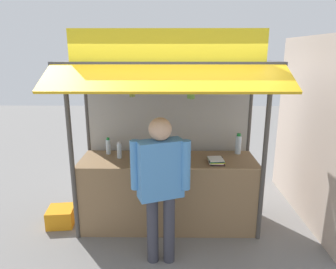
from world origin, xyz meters
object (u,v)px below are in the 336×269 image
(magazine_stack_far_left, at_px, (216,161))
(vendor_person, at_px, (160,179))
(water_bottle_back_right, at_px, (119,150))
(magazine_stack_mid_left, at_px, (149,160))
(plastic_crate, at_px, (61,216))
(water_bottle_right, at_px, (108,146))
(banana_bunch_inner_right, at_px, (191,92))
(banana_bunch_rightmost, at_px, (132,91))
(water_bottle_rear_center, at_px, (238,144))

(magazine_stack_far_left, height_order, vendor_person, vendor_person)
(water_bottle_back_right, height_order, magazine_stack_mid_left, water_bottle_back_right)
(water_bottle_back_right, relative_size, magazine_stack_far_left, 0.94)
(magazine_stack_far_left, bearing_deg, vendor_person, -136.41)
(water_bottle_back_right, xyz_separation_m, vendor_person, (0.60, -0.87, -0.04))
(water_bottle_back_right, bearing_deg, plastic_crate, -173.81)
(magazine_stack_far_left, bearing_deg, magazine_stack_mid_left, 177.52)
(water_bottle_right, distance_m, plastic_crate, 1.22)
(banana_bunch_inner_right, bearing_deg, banana_bunch_rightmost, -179.90)
(magazine_stack_far_left, xyz_separation_m, banana_bunch_rightmost, (-1.05, -0.32, 0.96))
(water_bottle_rear_center, relative_size, magazine_stack_mid_left, 1.04)
(banana_bunch_rightmost, distance_m, vendor_person, 1.05)
(magazine_stack_mid_left, bearing_deg, plastic_crate, 177.19)
(magazine_stack_far_left, height_order, banana_bunch_rightmost, banana_bunch_rightmost)
(magazine_stack_mid_left, height_order, plastic_crate, magazine_stack_mid_left)
(magazine_stack_mid_left, bearing_deg, water_bottle_rear_center, 16.13)
(banana_bunch_rightmost, bearing_deg, water_bottle_right, 123.43)
(water_bottle_rear_center, xyz_separation_m, magazine_stack_far_left, (-0.37, -0.40, -0.11))
(banana_bunch_inner_right, bearing_deg, plastic_crate, 167.04)
(plastic_crate, bearing_deg, water_bottle_back_right, 6.19)
(magazine_stack_far_left, distance_m, vendor_person, 0.99)
(magazine_stack_mid_left, distance_m, banana_bunch_rightmost, 1.03)
(water_bottle_rear_center, relative_size, water_bottle_back_right, 1.30)
(water_bottle_rear_center, distance_m, banana_bunch_inner_right, 1.33)
(banana_bunch_rightmost, distance_m, plastic_crate, 2.21)
(magazine_stack_mid_left, relative_size, plastic_crate, 0.81)
(plastic_crate, bearing_deg, magazine_stack_mid_left, -2.81)
(water_bottle_rear_center, xyz_separation_m, banana_bunch_rightmost, (-1.42, -0.72, 0.85))
(water_bottle_rear_center, relative_size, magazine_stack_far_left, 1.22)
(water_bottle_back_right, distance_m, banana_bunch_rightmost, 1.05)
(water_bottle_right, xyz_separation_m, banana_bunch_rightmost, (0.45, -0.68, 0.88))
(water_bottle_back_right, bearing_deg, banana_bunch_inner_right, -28.38)
(water_bottle_right, height_order, magazine_stack_far_left, water_bottle_right)
(water_bottle_right, relative_size, water_bottle_back_right, 1.04)
(magazine_stack_mid_left, relative_size, vendor_person, 0.17)
(water_bottle_right, bearing_deg, plastic_crate, -158.61)
(water_bottle_rear_center, bearing_deg, water_bottle_back_right, -173.00)
(water_bottle_back_right, height_order, vendor_person, vendor_person)
(plastic_crate, bearing_deg, water_bottle_right, 21.39)
(banana_bunch_inner_right, bearing_deg, vendor_person, -133.47)
(magazine_stack_far_left, distance_m, magazine_stack_mid_left, 0.89)
(water_bottle_back_right, xyz_separation_m, magazine_stack_far_left, (1.31, -0.20, -0.08))
(water_bottle_right, relative_size, vendor_person, 0.14)
(water_bottle_right, height_order, water_bottle_back_right, water_bottle_right)
(banana_bunch_rightmost, relative_size, plastic_crate, 0.75)
(magazine_stack_far_left, bearing_deg, banana_bunch_inner_right, -139.47)
(water_bottle_right, relative_size, magazine_stack_far_left, 0.97)
(banana_bunch_inner_right, distance_m, plastic_crate, 2.62)
(banana_bunch_rightmost, bearing_deg, vendor_person, -47.30)
(water_bottle_right, bearing_deg, magazine_stack_mid_left, -28.17)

